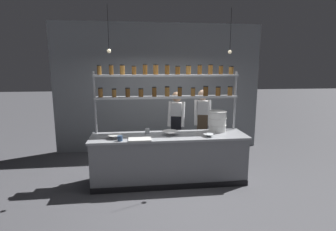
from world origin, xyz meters
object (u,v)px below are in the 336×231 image
prep_bowl_center_front (170,133)px  prep_bowl_near_left (115,137)px  chef_left (177,124)px  prep_bowl_center_back (208,135)px  cutting_board (140,139)px  container_stack (217,121)px  serving_cup_by_board (147,131)px  chef_center (202,123)px  spice_shelf_unit (168,87)px  serving_cup_front (120,138)px

prep_bowl_center_front → prep_bowl_near_left: bearing=-174.4°
chef_left → prep_bowl_center_back: 1.04m
chef_left → cutting_board: bearing=-112.6°
container_stack → serving_cup_by_board: 1.40m
cutting_board → chef_center: bearing=35.2°
spice_shelf_unit → chef_left: bearing=60.5°
prep_bowl_center_front → serving_cup_front: size_ratio=3.24×
container_stack → serving_cup_by_board: size_ratio=3.90×
spice_shelf_unit → prep_bowl_center_back: size_ratio=14.91×
spice_shelf_unit → cutting_board: spice_shelf_unit is taller
cutting_board → serving_cup_front: (-0.34, -0.02, 0.03)m
serving_cup_front → prep_bowl_center_front: bearing=16.9°
chef_center → prep_bowl_center_front: (-0.80, -0.71, -0.03)m
serving_cup_front → container_stack: bearing=14.3°
prep_bowl_near_left → prep_bowl_center_front: bearing=5.6°
chef_center → prep_bowl_near_left: (-1.81, -0.81, -0.03)m
spice_shelf_unit → prep_bowl_near_left: size_ratio=11.23×
spice_shelf_unit → prep_bowl_center_front: 0.90m
serving_cup_by_board → container_stack: bearing=2.1°
container_stack → prep_bowl_center_front: container_stack is taller
container_stack → prep_bowl_center_back: (-0.28, -0.39, -0.18)m
prep_bowl_near_left → spice_shelf_unit: bearing=23.3°
chef_left → chef_center: chef_center is taller
chef_center → prep_bowl_near_left: size_ratio=6.81×
container_stack → prep_bowl_center_back: bearing=-126.4°
spice_shelf_unit → prep_bowl_center_back: 1.21m
spice_shelf_unit → container_stack: 1.18m
spice_shelf_unit → prep_bowl_center_front: size_ratio=9.38×
serving_cup_front → prep_bowl_center_back: bearing=3.4°
prep_bowl_near_left → prep_bowl_center_front: prep_bowl_center_front is taller
prep_bowl_near_left → container_stack: bearing=8.7°
spice_shelf_unit → container_stack: bearing=-7.8°
spice_shelf_unit → serving_cup_front: 1.38m
spice_shelf_unit → serving_cup_front: spice_shelf_unit is taller
cutting_board → chef_left: bearing=51.3°
spice_shelf_unit → cutting_board: 1.19m
spice_shelf_unit → cutting_board: (-0.57, -0.59, -0.86)m
chef_center → chef_left: bearing=-173.3°
container_stack → prep_bowl_near_left: (-1.99, -0.30, -0.17)m
chef_center → prep_bowl_near_left: bearing=-144.7°
prep_bowl_center_back → prep_bowl_near_left: bearing=177.3°
prep_bowl_center_front → container_stack: bearing=11.9°
prep_bowl_center_front → serving_cup_by_board: 0.45m
serving_cup_by_board → serving_cup_front: bearing=-138.8°
prep_bowl_near_left → prep_bowl_center_front: size_ratio=0.84×
serving_cup_front → serving_cup_by_board: serving_cup_by_board is taller
serving_cup_by_board → spice_shelf_unit: bearing=23.7°
spice_shelf_unit → serving_cup_by_board: 0.94m
prep_bowl_near_left → chef_left: bearing=34.3°
cutting_board → serving_cup_by_board: bearing=69.6°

